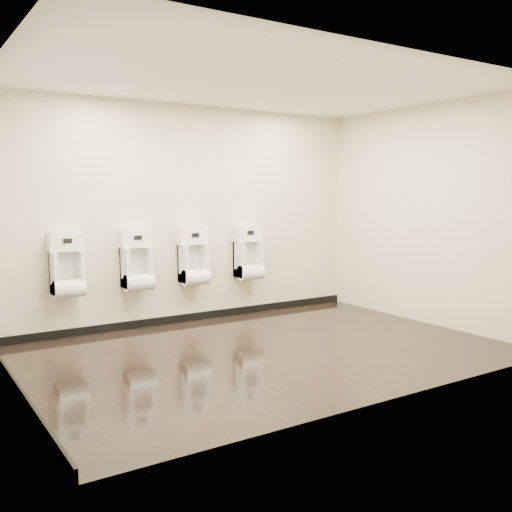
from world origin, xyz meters
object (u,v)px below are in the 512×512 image
Objects in this scene: urinal_3 at (249,257)px; urinal_2 at (194,261)px; urinal_0 at (67,270)px; urinal_1 at (137,265)px.

urinal_2 is at bearing 180.00° from urinal_3.
urinal_2 is (1.60, 0.00, 0.00)m from urinal_0.
urinal_1 is 1.00× the size of urinal_2.
urinal_1 is at bearing 0.00° from urinal_0.
urinal_0 is 1.60m from urinal_2.
urinal_1 and urinal_2 have the same top height.
urinal_3 is (2.44, 0.00, 0.00)m from urinal_0.
urinal_0 is 2.44m from urinal_3.
urinal_0 is 0.83m from urinal_1.
urinal_0 and urinal_3 have the same top height.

